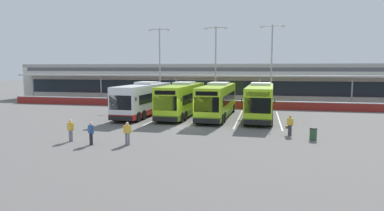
# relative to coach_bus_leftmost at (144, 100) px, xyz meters

# --- Properties ---
(ground_plane) EXTENTS (200.00, 200.00, 0.00)m
(ground_plane) POSITION_rel_coach_bus_leftmost_xyz_m (6.46, -5.99, -1.79)
(ground_plane) COLOR #605E5B
(terminal_building) EXTENTS (70.00, 13.00, 6.00)m
(terminal_building) POSITION_rel_coach_bus_leftmost_xyz_m (6.46, 20.91, 1.23)
(terminal_building) COLOR beige
(terminal_building) RESTS_ON ground
(red_barrier_wall) EXTENTS (60.00, 0.40, 1.10)m
(red_barrier_wall) POSITION_rel_coach_bus_leftmost_xyz_m (6.46, 8.51, -1.23)
(red_barrier_wall) COLOR maroon
(red_barrier_wall) RESTS_ON ground
(coach_bus_leftmost) EXTENTS (3.17, 12.22, 3.78)m
(coach_bus_leftmost) POSITION_rel_coach_bus_leftmost_xyz_m (0.00, 0.00, 0.00)
(coach_bus_leftmost) COLOR silver
(coach_bus_leftmost) RESTS_ON ground
(coach_bus_left_centre) EXTENTS (3.17, 12.22, 3.78)m
(coach_bus_left_centre) POSITION_rel_coach_bus_leftmost_xyz_m (4.33, 0.42, 0.00)
(coach_bus_left_centre) COLOR #9ED11E
(coach_bus_left_centre) RESTS_ON ground
(coach_bus_centre) EXTENTS (3.17, 12.22, 3.78)m
(coach_bus_centre) POSITION_rel_coach_bus_leftmost_xyz_m (8.33, 0.14, 0.00)
(coach_bus_centre) COLOR #9ED11E
(coach_bus_centre) RESTS_ON ground
(coach_bus_right_centre) EXTENTS (3.17, 12.22, 3.78)m
(coach_bus_right_centre) POSITION_rel_coach_bus_leftmost_xyz_m (12.89, 0.28, 0.00)
(coach_bus_right_centre) COLOR #9ED11E
(coach_bus_right_centre) RESTS_ON ground
(bay_stripe_far_west) EXTENTS (0.14, 13.00, 0.01)m
(bay_stripe_far_west) POSITION_rel_coach_bus_leftmost_xyz_m (-1.94, 0.01, -1.78)
(bay_stripe_far_west) COLOR silver
(bay_stripe_far_west) RESTS_ON ground
(bay_stripe_west) EXTENTS (0.14, 13.00, 0.01)m
(bay_stripe_west) POSITION_rel_coach_bus_leftmost_xyz_m (2.26, 0.01, -1.78)
(bay_stripe_west) COLOR silver
(bay_stripe_west) RESTS_ON ground
(bay_stripe_mid_west) EXTENTS (0.14, 13.00, 0.01)m
(bay_stripe_mid_west) POSITION_rel_coach_bus_leftmost_xyz_m (6.46, 0.01, -1.78)
(bay_stripe_mid_west) COLOR silver
(bay_stripe_mid_west) RESTS_ON ground
(bay_stripe_centre) EXTENTS (0.14, 13.00, 0.01)m
(bay_stripe_centre) POSITION_rel_coach_bus_leftmost_xyz_m (10.66, 0.01, -1.78)
(bay_stripe_centre) COLOR silver
(bay_stripe_centre) RESTS_ON ground
(bay_stripe_mid_east) EXTENTS (0.14, 13.00, 0.01)m
(bay_stripe_mid_east) POSITION_rel_coach_bus_leftmost_xyz_m (14.86, 0.01, -1.78)
(bay_stripe_mid_east) COLOR silver
(bay_stripe_mid_east) RESTS_ON ground
(pedestrian_with_handbag) EXTENTS (0.59, 0.55, 1.62)m
(pedestrian_with_handbag) POSITION_rel_coach_bus_leftmost_xyz_m (15.28, -8.31, -0.93)
(pedestrian_with_handbag) COLOR #33333D
(pedestrian_with_handbag) RESTS_ON ground
(pedestrian_in_dark_coat) EXTENTS (0.53, 0.33, 1.62)m
(pedestrian_in_dark_coat) POSITION_rel_coach_bus_leftmost_xyz_m (3.92, -14.04, -0.91)
(pedestrian_in_dark_coat) COLOR slate
(pedestrian_in_dark_coat) RESTS_ON ground
(pedestrian_child) EXTENTS (0.54, 0.34, 1.62)m
(pedestrian_child) POSITION_rel_coach_bus_leftmost_xyz_m (-0.56, -13.89, -0.91)
(pedestrian_child) COLOR slate
(pedestrian_child) RESTS_ON ground
(pedestrian_near_bin) EXTENTS (0.53, 0.40, 1.62)m
(pedestrian_near_bin) POSITION_rel_coach_bus_leftmost_xyz_m (1.45, -14.60, -0.91)
(pedestrian_near_bin) COLOR black
(pedestrian_near_bin) RESTS_ON ground
(lamp_post_west) EXTENTS (3.24, 0.28, 11.00)m
(lamp_post_west) POSITION_rel_coach_bus_leftmost_xyz_m (-1.52, 10.83, 4.50)
(lamp_post_west) COLOR #9E9EA3
(lamp_post_west) RESTS_ON ground
(lamp_post_centre) EXTENTS (3.24, 0.28, 11.00)m
(lamp_post_centre) POSITION_rel_coach_bus_leftmost_xyz_m (6.66, 10.54, 4.50)
(lamp_post_centre) COLOR #9E9EA3
(lamp_post_centre) RESTS_ON ground
(lamp_post_east) EXTENTS (3.24, 0.28, 11.00)m
(lamp_post_east) POSITION_rel_coach_bus_leftmost_xyz_m (14.20, 10.19, 4.50)
(lamp_post_east) COLOR #9E9EA3
(lamp_post_east) RESTS_ON ground
(litter_bin) EXTENTS (0.54, 0.54, 0.93)m
(litter_bin) POSITION_rel_coach_bus_leftmost_xyz_m (16.87, -9.69, -1.32)
(litter_bin) COLOR #2D5133
(litter_bin) RESTS_ON ground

